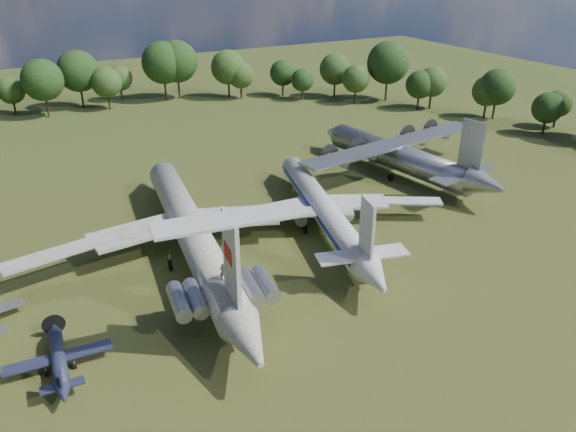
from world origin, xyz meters
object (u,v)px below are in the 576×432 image
tu104_jet (322,212)px  person_on_il62 (223,272)px  small_prop_west (59,362)px  il62_airliner (192,237)px  an12_transport (398,160)px

tu104_jet → person_on_il62: bearing=-130.1°
small_prop_west → il62_airliner: bearing=42.1°
an12_transport → person_on_il62: (-43.15, -26.21, 3.81)m
tu104_jet → small_prop_west: tu104_jet is taller
tu104_jet → person_on_il62: (-21.01, -15.08, 4.29)m
il62_airliner → small_prop_west: il62_airliner is taller
il62_airliner → small_prop_west: (-18.41, -14.79, -1.87)m
il62_airliner → person_on_il62: (-2.01, -15.83, 3.81)m
person_on_il62 → small_prop_west: bearing=25.3°
il62_airliner → tu104_jet: bearing=5.0°
small_prop_west → person_on_il62: person_on_il62 is taller
tu104_jet → an12_transport: (22.14, 11.13, 0.48)m
tu104_jet → person_on_il62: size_ratio=24.66×
small_prop_west → person_on_il62: (16.40, -1.04, 5.68)m
an12_transport → small_prop_west: (-59.55, -25.17, -1.86)m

